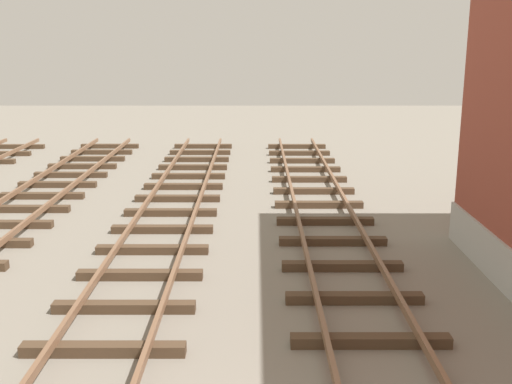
{
  "coord_description": "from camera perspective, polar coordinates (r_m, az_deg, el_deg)",
  "views": [
    {
      "loc": [
        -0.7,
        -4.71,
        4.66
      ],
      "look_at": [
        -0.76,
        8.02,
        1.51
      ],
      "focal_mm": 43.5,
      "sensor_mm": 36.0,
      "label": 1
    }
  ],
  "objects": []
}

